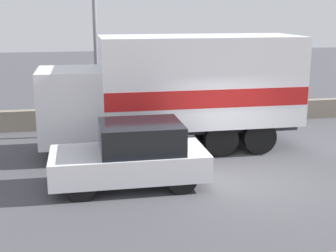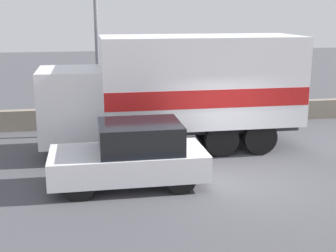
{
  "view_description": "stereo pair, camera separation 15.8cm",
  "coord_description": "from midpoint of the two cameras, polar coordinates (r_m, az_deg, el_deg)",
  "views": [
    {
      "loc": [
        -4.12,
        -10.8,
        4.32
      ],
      "look_at": [
        -1.74,
        1.73,
        1.13
      ],
      "focal_mm": 50.0,
      "sensor_mm": 36.0,
      "label": 1
    },
    {
      "loc": [
        -3.96,
        -10.83,
        4.32
      ],
      "look_at": [
        -1.74,
        1.73,
        1.13
      ],
      "focal_mm": 50.0,
      "sensor_mm": 36.0,
      "label": 2
    }
  ],
  "objects": [
    {
      "name": "box_truck",
      "position": [
        14.48,
        1.25,
        4.65
      ],
      "size": [
        7.93,
        2.49,
        3.54
      ],
      "rotation": [
        0.0,
        0.0,
        3.14
      ],
      "color": "silver",
      "rests_on": "ground_plane"
    },
    {
      "name": "street_lamp",
      "position": [
        16.11,
        -9.3,
        14.85
      ],
      "size": [
        0.56,
        0.28,
        8.07
      ],
      "color": "slate",
      "rests_on": "ground_plane"
    },
    {
      "name": "car_hatchback",
      "position": [
        11.71,
        -4.72,
        -3.55
      ],
      "size": [
        3.86,
        1.81,
        1.61
      ],
      "rotation": [
        0.0,
        0.0,
        3.14
      ],
      "color": "silver",
      "rests_on": "ground_plane"
    },
    {
      "name": "stone_wall_backdrop",
      "position": [
        18.17,
        2.36,
        1.5
      ],
      "size": [
        60.0,
        0.35,
        0.76
      ],
      "color": "gray",
      "rests_on": "ground_plane"
    },
    {
      "name": "ground_plane",
      "position": [
        12.32,
        9.18,
        -6.67
      ],
      "size": [
        80.0,
        80.0,
        0.0
      ],
      "primitive_type": "plane",
      "color": "#47474C"
    }
  ]
}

